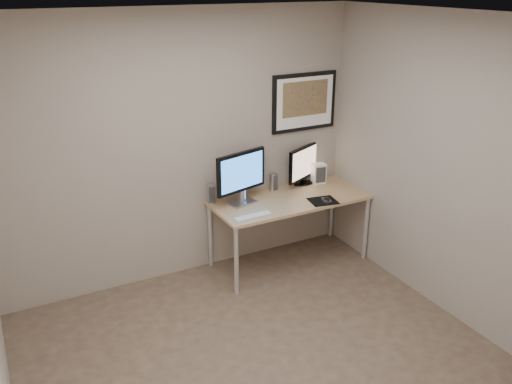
% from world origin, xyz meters
% --- Properties ---
extents(floor, '(3.60, 3.60, 0.00)m').
position_xyz_m(floor, '(0.00, 0.00, 0.00)').
color(floor, '#4C392F').
rests_on(floor, ground).
extents(room, '(3.60, 3.60, 3.60)m').
position_xyz_m(room, '(0.00, 0.45, 1.64)').
color(room, white).
rests_on(room, ground).
extents(desk, '(1.60, 0.70, 0.73)m').
position_xyz_m(desk, '(1.00, 1.35, 0.66)').
color(desk, olive).
rests_on(desk, floor).
extents(framed_art, '(0.75, 0.04, 0.60)m').
position_xyz_m(framed_art, '(1.35, 1.68, 1.62)').
color(framed_art, black).
rests_on(framed_art, room).
extents(monitor_large, '(0.58, 0.25, 0.53)m').
position_xyz_m(monitor_large, '(0.50, 1.46, 1.03)').
color(monitor_large, '#A9A9AE').
rests_on(monitor_large, desk).
extents(monitor_tv, '(0.51, 0.27, 0.43)m').
position_xyz_m(monitor_tv, '(1.34, 1.63, 0.96)').
color(monitor_tv, black).
rests_on(monitor_tv, desk).
extents(speaker_left, '(0.09, 0.09, 0.20)m').
position_xyz_m(speaker_left, '(0.25, 1.62, 0.83)').
color(speaker_left, '#A9A9AE').
rests_on(speaker_left, desk).
extents(speaker_right, '(0.09, 0.09, 0.19)m').
position_xyz_m(speaker_right, '(0.95, 1.62, 0.82)').
color(speaker_right, '#A9A9AE').
rests_on(speaker_right, desk).
extents(phone_dock, '(0.08, 0.08, 0.14)m').
position_xyz_m(phone_dock, '(0.53, 1.48, 0.80)').
color(phone_dock, black).
rests_on(phone_dock, desk).
extents(keyboard, '(0.38, 0.11, 0.01)m').
position_xyz_m(keyboard, '(0.46, 1.12, 0.74)').
color(keyboard, silver).
rests_on(keyboard, desk).
extents(mousepad, '(0.31, 0.28, 0.00)m').
position_xyz_m(mousepad, '(1.26, 1.13, 0.73)').
color(mousepad, black).
rests_on(mousepad, desk).
extents(mouse, '(0.08, 0.12, 0.04)m').
position_xyz_m(mouse, '(1.28, 1.11, 0.75)').
color(mouse, black).
rests_on(mouse, mousepad).
extents(fan_unit, '(0.15, 0.12, 0.22)m').
position_xyz_m(fan_unit, '(1.50, 1.59, 0.84)').
color(fan_unit, white).
rests_on(fan_unit, desk).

